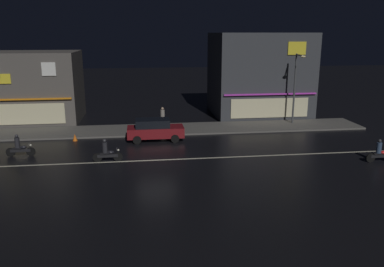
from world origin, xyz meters
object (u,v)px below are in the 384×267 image
(motorcycle_following, at_px, (380,152))
(motorcycle_opposite_lane, at_px, (19,147))
(pedestrian_on_sidewalk, at_px, (163,119))
(motorcycle_trailing_far, at_px, (107,152))
(streetlamp_mid, at_px, (296,82))
(parked_car_near_kerb, at_px, (155,129))
(traffic_cone, at_px, (75,137))

(motorcycle_following, relative_size, motorcycle_opposite_lane, 1.00)
(pedestrian_on_sidewalk, xyz_separation_m, motorcycle_trailing_far, (-4.05, -7.82, -0.38))
(streetlamp_mid, relative_size, parked_car_near_kerb, 1.43)
(motorcycle_following, bearing_deg, motorcycle_trailing_far, -7.92)
(motorcycle_following, relative_size, motorcycle_trailing_far, 1.00)
(streetlamp_mid, relative_size, motorcycle_opposite_lane, 3.25)
(parked_car_near_kerb, distance_m, motorcycle_trailing_far, 5.81)
(pedestrian_on_sidewalk, relative_size, motorcycle_following, 0.99)
(pedestrian_on_sidewalk, bearing_deg, motorcycle_opposite_lane, -154.06)
(motorcycle_following, xyz_separation_m, motorcycle_trailing_far, (-17.36, 2.32, 0.00))
(pedestrian_on_sidewalk, relative_size, motorcycle_trailing_far, 0.99)
(motorcycle_opposite_lane, xyz_separation_m, traffic_cone, (3.07, 3.50, -0.36))
(motorcycle_trailing_far, bearing_deg, motorcycle_opposite_lane, 157.34)
(pedestrian_on_sidewalk, distance_m, motorcycle_opposite_lane, 11.56)
(parked_car_near_kerb, xyz_separation_m, motorcycle_opposite_lane, (-9.17, -2.85, -0.24))
(motorcycle_following, height_order, traffic_cone, motorcycle_following)
(pedestrian_on_sidewalk, xyz_separation_m, motorcycle_following, (13.30, -10.14, -0.38))
(pedestrian_on_sidewalk, relative_size, traffic_cone, 3.40)
(streetlamp_mid, distance_m, parked_car_near_kerb, 13.44)
(motorcycle_trailing_far, bearing_deg, streetlamp_mid, 23.63)
(motorcycle_trailing_far, bearing_deg, parked_car_near_kerb, 51.39)
(pedestrian_on_sidewalk, height_order, motorcycle_opposite_lane, pedestrian_on_sidewalk)
(pedestrian_on_sidewalk, height_order, motorcycle_following, pedestrian_on_sidewalk)
(motorcycle_opposite_lane, relative_size, traffic_cone, 3.45)
(motorcycle_trailing_far, bearing_deg, pedestrian_on_sidewalk, 58.24)
(motorcycle_opposite_lane, xyz_separation_m, motorcycle_trailing_far, (5.90, -1.95, 0.00))
(streetlamp_mid, bearing_deg, parked_car_near_kerb, -163.93)
(parked_car_near_kerb, bearing_deg, traffic_cone, 173.92)
(motorcycle_following, distance_m, traffic_cone, 21.64)
(motorcycle_opposite_lane, distance_m, motorcycle_trailing_far, 6.22)
(pedestrian_on_sidewalk, distance_m, motorcycle_trailing_far, 8.82)
(parked_car_near_kerb, distance_m, traffic_cone, 6.17)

